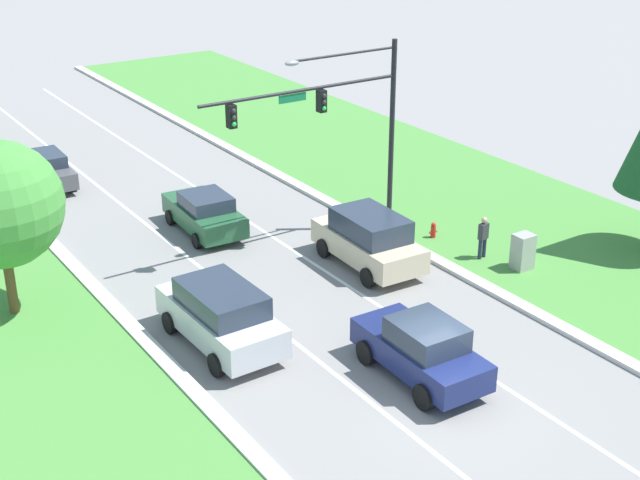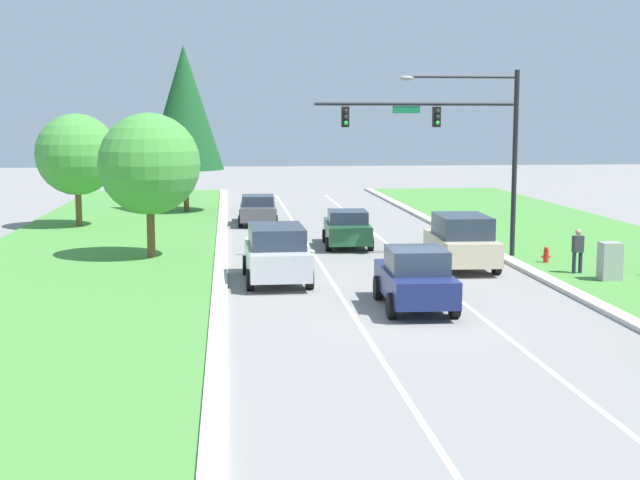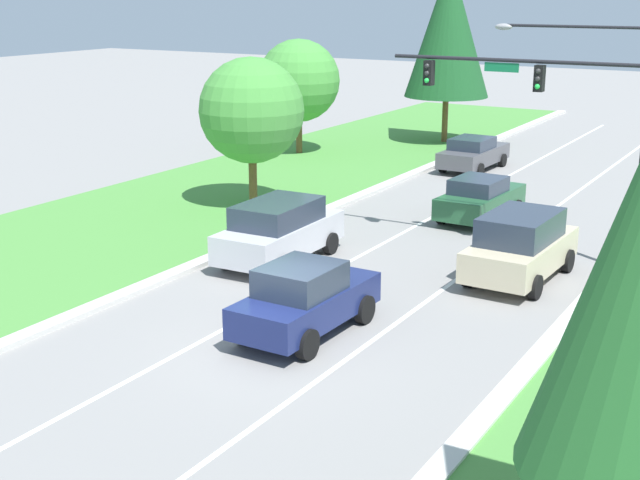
{
  "view_description": "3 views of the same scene",
  "coord_description": "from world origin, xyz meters",
  "views": [
    {
      "loc": [
        -14.31,
        -15.52,
        13.84
      ],
      "look_at": [
        1.43,
        8.19,
        1.39
      ],
      "focal_mm": 50.0,
      "sensor_mm": 36.0,
      "label": 1
    },
    {
      "loc": [
        -5.35,
        -24.49,
        5.63
      ],
      "look_at": [
        -2.33,
        4.52,
        1.63
      ],
      "focal_mm": 50.0,
      "sensor_mm": 36.0,
      "label": 2
    },
    {
      "loc": [
        10.92,
        -16.66,
        8.34
      ],
      "look_at": [
        -1.57,
        4.74,
        1.29
      ],
      "focal_mm": 50.0,
      "sensor_mm": 36.0,
      "label": 3
    }
  ],
  "objects": [
    {
      "name": "traffic_signal_mast",
      "position": [
        3.74,
        10.31,
        5.06
      ],
      "size": [
        8.18,
        0.41,
        7.53
      ],
      "color": "black",
      "rests_on": "ground_plane"
    },
    {
      "name": "curb_strip_right",
      "position": [
        5.65,
        0.0,
        0.07
      ],
      "size": [
        0.5,
        90.0,
        0.15
      ],
      "color": "beige",
      "rests_on": "ground_plane"
    },
    {
      "name": "champagne_suv",
      "position": [
        3.38,
        7.94,
        1.04
      ],
      "size": [
        2.34,
        4.77,
        2.03
      ],
      "rotation": [
        0.0,
        0.0,
        -0.04
      ],
      "color": "beige",
      "rests_on": "ground_plane"
    },
    {
      "name": "curb_strip_left",
      "position": [
        -5.65,
        0.0,
        0.07
      ],
      "size": [
        0.5,
        90.0,
        0.15
      ],
      "color": "beige",
      "rests_on": "ground_plane"
    },
    {
      "name": "fire_hydrant",
      "position": [
        6.89,
        8.48,
        0.34
      ],
      "size": [
        0.34,
        0.2,
        0.7
      ],
      "color": "red",
      "rests_on": "ground_plane"
    },
    {
      "name": "grass_verge_left",
      "position": [
        -10.9,
        0.0,
        0.04
      ],
      "size": [
        10.0,
        90.0,
        0.08
      ],
      "color": "#4C8E3D",
      "rests_on": "ground_plane"
    },
    {
      "name": "ground_plane",
      "position": [
        0.0,
        0.0,
        0.0
      ],
      "size": [
        160.0,
        160.0,
        0.0
      ],
      "primitive_type": "plane",
      "color": "gray"
    },
    {
      "name": "oak_far_left_tree",
      "position": [
        -13.0,
        22.2,
        3.77
      ],
      "size": [
        4.17,
        4.17,
        5.87
      ],
      "color": "brown",
      "rests_on": "ground_plane"
    },
    {
      "name": "forest_sedan",
      "position": [
        -0.13,
        14.05,
        0.81
      ],
      "size": [
        2.23,
        4.47,
        1.62
      ],
      "rotation": [
        0.0,
        0.0,
        -0.06
      ],
      "color": "#235633",
      "rests_on": "ground_plane"
    },
    {
      "name": "graphite_sedan",
      "position": [
        -3.76,
        22.87,
        0.79
      ],
      "size": [
        2.16,
        4.67,
        1.56
      ],
      "rotation": [
        0.0,
        0.0,
        -0.03
      ],
      "color": "#4C4C51",
      "rests_on": "ground_plane"
    },
    {
      "name": "oak_near_left_tree",
      "position": [
        -8.43,
        11.32,
        3.82
      ],
      "size": [
        4.04,
        4.04,
        5.85
      ],
      "color": "brown",
      "rests_on": "ground_plane"
    },
    {
      "name": "lane_stripe_inner_right",
      "position": [
        1.8,
        0.0,
        0.0
      ],
      "size": [
        0.14,
        81.0,
        0.01
      ],
      "color": "white",
      "rests_on": "ground_plane"
    },
    {
      "name": "pedestrian",
      "position": [
        7.15,
        6.03,
        0.94
      ],
      "size": [
        0.41,
        0.29,
        1.69
      ],
      "rotation": [
        0.0,
        0.0,
        3.33
      ],
      "color": "#232842",
      "rests_on": "ground_plane"
    },
    {
      "name": "navy_sedan",
      "position": [
        0.15,
        1.06,
        0.92
      ],
      "size": [
        2.12,
        4.45,
        1.85
      ],
      "rotation": [
        0.0,
        0.0,
        -0.03
      ],
      "color": "navy",
      "rests_on": "ground_plane"
    },
    {
      "name": "lane_stripe_inner_left",
      "position": [
        -1.8,
        0.0,
        0.0
      ],
      "size": [
        0.14,
        81.0,
        0.01
      ],
      "color": "white",
      "rests_on": "ground_plane"
    },
    {
      "name": "silver_suv",
      "position": [
        -3.7,
        5.87,
        1.02
      ],
      "size": [
        2.28,
        4.91,
        1.96
      ],
      "rotation": [
        0.0,
        0.0,
        0.02
      ],
      "color": "silver",
      "rests_on": "ground_plane"
    },
    {
      "name": "conifer_mid_left_tree",
      "position": [
        -7.82,
        29.14,
        6.23
      ],
      "size": [
        4.56,
        4.56,
        9.89
      ],
      "color": "brown",
      "rests_on": "ground_plane"
    },
    {
      "name": "utility_cabinet",
      "position": [
        7.72,
        4.57,
        0.7
      ],
      "size": [
        0.7,
        0.6,
        1.39
      ],
      "color": "#9E9E99",
      "rests_on": "ground_plane"
    }
  ]
}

